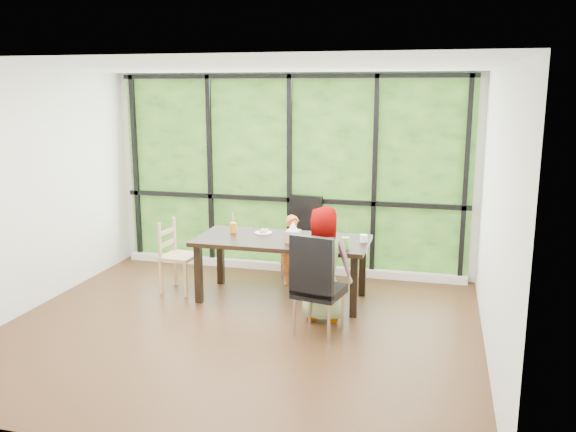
# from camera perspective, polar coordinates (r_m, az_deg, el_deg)

# --- Properties ---
(ground) EXTENTS (5.00, 5.00, 0.00)m
(ground) POSITION_cam_1_polar(r_m,az_deg,el_deg) (6.49, -4.72, -10.63)
(ground) COLOR black
(ground) RESTS_ON ground
(back_wall) EXTENTS (5.00, 0.00, 5.00)m
(back_wall) POSITION_cam_1_polar(r_m,az_deg,el_deg) (8.23, 0.24, 4.03)
(back_wall) COLOR silver
(back_wall) RESTS_ON ground
(foliage_backdrop) EXTENTS (4.80, 0.02, 2.65)m
(foliage_backdrop) POSITION_cam_1_polar(r_m,az_deg,el_deg) (8.21, 0.21, 4.01)
(foliage_backdrop) COLOR #1E4615
(foliage_backdrop) RESTS_ON back_wall
(window_mullions) EXTENTS (4.80, 0.06, 2.65)m
(window_mullions) POSITION_cam_1_polar(r_m,az_deg,el_deg) (8.17, 0.14, 3.97)
(window_mullions) COLOR black
(window_mullions) RESTS_ON back_wall
(window_sill) EXTENTS (4.80, 0.12, 0.10)m
(window_sill) POSITION_cam_1_polar(r_m,az_deg,el_deg) (8.42, 0.07, -4.86)
(window_sill) COLOR silver
(window_sill) RESTS_ON ground
(dining_table) EXTENTS (2.04, 0.94, 0.75)m
(dining_table) POSITION_cam_1_polar(r_m,az_deg,el_deg) (7.23, -0.57, -5.03)
(dining_table) COLOR black
(dining_table) RESTS_ON ground
(chair_window_leather) EXTENTS (0.52, 0.52, 1.08)m
(chair_window_leather) POSITION_cam_1_polar(r_m,az_deg,el_deg) (8.03, 1.20, -2.07)
(chair_window_leather) COLOR black
(chair_window_leather) RESTS_ON ground
(chair_interior_leather) EXTENTS (0.55, 0.55, 1.08)m
(chair_interior_leather) POSITION_cam_1_polar(r_m,az_deg,el_deg) (6.19, 2.97, -6.42)
(chair_interior_leather) COLOR black
(chair_interior_leather) RESTS_ON ground
(chair_end_beech) EXTENTS (0.43, 0.45, 0.90)m
(chair_end_beech) POSITION_cam_1_polar(r_m,az_deg,el_deg) (7.60, -10.22, -3.78)
(chair_end_beech) COLOR #A2835D
(chair_end_beech) RESTS_ON ground
(child_toddler) EXTENTS (0.39, 0.32, 0.92)m
(child_toddler) POSITION_cam_1_polar(r_m,az_deg,el_deg) (7.73, 0.50, -3.26)
(child_toddler) COLOR orange
(child_toddler) RESTS_ON ground
(child_older) EXTENTS (0.63, 0.42, 1.27)m
(child_older) POSITION_cam_1_polar(r_m,az_deg,el_deg) (6.54, 3.37, -4.55)
(child_older) COLOR gray
(child_older) RESTS_ON ground
(placemat) EXTENTS (0.45, 0.33, 0.01)m
(placemat) POSITION_cam_1_polar(r_m,az_deg,el_deg) (6.81, 3.19, -2.84)
(placemat) COLOR tan
(placemat) RESTS_ON dining_table
(plate_far) EXTENTS (0.21, 0.21, 0.01)m
(plate_far) POSITION_cam_1_polar(r_m,az_deg,el_deg) (7.39, -2.34, -1.59)
(plate_far) COLOR white
(plate_far) RESTS_ON dining_table
(plate_near) EXTENTS (0.25, 0.25, 0.02)m
(plate_near) POSITION_cam_1_polar(r_m,az_deg,el_deg) (6.78, 3.79, -2.85)
(plate_near) COLOR white
(plate_near) RESTS_ON dining_table
(orange_cup) EXTENTS (0.08, 0.08, 0.12)m
(orange_cup) POSITION_cam_1_polar(r_m,az_deg,el_deg) (7.45, -5.21, -1.10)
(orange_cup) COLOR orange
(orange_cup) RESTS_ON dining_table
(green_cup) EXTENTS (0.08, 0.08, 0.13)m
(green_cup) POSITION_cam_1_polar(r_m,az_deg,el_deg) (6.69, 5.46, -2.59)
(green_cup) COLOR #68D13C
(green_cup) RESTS_ON dining_table
(white_mug) EXTENTS (0.09, 0.09, 0.09)m
(white_mug) POSITION_cam_1_polar(r_m,az_deg,el_deg) (7.01, 7.19, -2.12)
(white_mug) COLOR white
(white_mug) RESTS_ON dining_table
(tissue_box) EXTENTS (0.16, 0.16, 0.14)m
(tissue_box) POSITION_cam_1_polar(r_m,az_deg,el_deg) (6.95, 0.49, -1.95)
(tissue_box) COLOR tan
(tissue_box) RESTS_ON dining_table
(crepe_rolls_far) EXTENTS (0.10, 0.12, 0.04)m
(crepe_rolls_far) POSITION_cam_1_polar(r_m,az_deg,el_deg) (7.39, -2.34, -1.41)
(crepe_rolls_far) COLOR tan
(crepe_rolls_far) RESTS_ON plate_far
(crepe_rolls_near) EXTENTS (0.05, 0.12, 0.04)m
(crepe_rolls_near) POSITION_cam_1_polar(r_m,az_deg,el_deg) (6.78, 3.79, -2.64)
(crepe_rolls_near) COLOR tan
(crepe_rolls_near) RESTS_ON plate_near
(straw_white) EXTENTS (0.01, 0.04, 0.20)m
(straw_white) POSITION_cam_1_polar(r_m,az_deg,el_deg) (7.43, -5.22, -0.35)
(straw_white) COLOR white
(straw_white) RESTS_ON orange_cup
(straw_pink) EXTENTS (0.01, 0.04, 0.20)m
(straw_pink) POSITION_cam_1_polar(r_m,az_deg,el_deg) (6.66, 5.48, -1.70)
(straw_pink) COLOR pink
(straw_pink) RESTS_ON green_cup
(tissue) EXTENTS (0.12, 0.12, 0.11)m
(tissue) POSITION_cam_1_polar(r_m,az_deg,el_deg) (6.92, 0.49, -0.96)
(tissue) COLOR white
(tissue) RESTS_ON tissue_box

